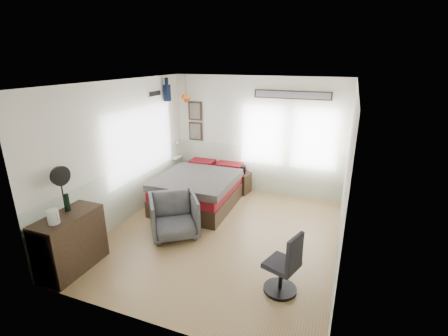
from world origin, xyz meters
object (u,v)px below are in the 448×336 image
Objects in this scene: dresser at (71,242)px; task_chair at (285,269)px; armchair at (174,216)px; bed at (201,188)px; nightstand at (239,182)px.

dresser is 1.09× the size of task_chair.
armchair is (0.95, 1.43, -0.07)m from dresser.
armchair is at bearing 56.53° from dresser.
bed is 1.44m from armchair.
bed is 2.98m from dresser.
task_chair is at bearing -57.68° from armchair.
bed is 1.07m from nightstand.
bed is 4.51× the size of nightstand.
nightstand is at bearing 41.99° from armchair.
armchair is at bearing 178.45° from task_chair.
nightstand is at bearing 137.69° from task_chair.
dresser is at bearing -100.74° from nightstand.
nightstand is (0.46, 2.32, -0.14)m from armchair.
armchair is 0.91× the size of task_chair.
task_chair is (2.29, -2.26, 0.04)m from bed.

